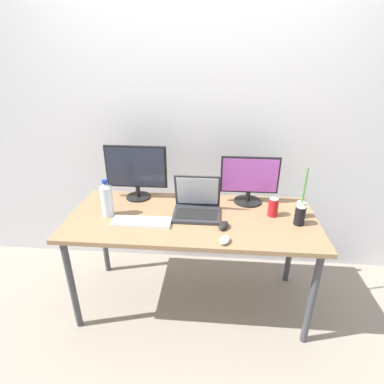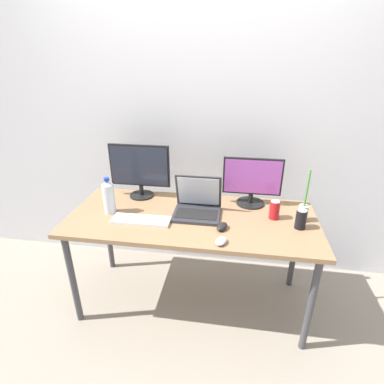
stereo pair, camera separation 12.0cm
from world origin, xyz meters
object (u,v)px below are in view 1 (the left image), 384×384
at_px(mouse_by_keyboard, 224,225).
at_px(soda_can_by_laptop, 300,216).
at_px(mouse_by_laptop, 225,240).
at_px(water_bottle, 107,199).
at_px(monitor_center, 249,179).
at_px(work_desk, 192,225).
at_px(laptop_silver, 197,205).
at_px(soda_can_near_keyboard, 273,207).
at_px(bamboo_vase, 301,207).
at_px(monitor_left, 136,170).
at_px(keyboard_main, 142,222).

distance_m(mouse_by_keyboard, soda_can_by_laptop, 0.49).
xyz_separation_m(mouse_by_laptop, water_bottle, (-0.77, 0.26, 0.10)).
bearing_deg(monitor_center, work_desk, -147.47).
bearing_deg(laptop_silver, mouse_by_laptop, -61.51).
distance_m(work_desk, soda_can_near_keyboard, 0.56).
bearing_deg(monitor_center, bamboo_vase, -30.57).
height_order(work_desk, monitor_left, monitor_left).
xyz_separation_m(monitor_center, soda_can_by_laptop, (0.30, -0.29, -0.12)).
distance_m(work_desk, laptop_silver, 0.14).
xyz_separation_m(monitor_left, soda_can_by_laptop, (1.12, -0.30, -0.16)).
bearing_deg(work_desk, keyboard_main, -159.54).
xyz_separation_m(monitor_left, mouse_by_keyboard, (0.64, -0.39, -0.20)).
height_order(work_desk, keyboard_main, keyboard_main).
bearing_deg(water_bottle, monitor_left, 65.00).
xyz_separation_m(soda_can_near_keyboard, soda_can_by_laptop, (0.15, -0.10, 0.00)).
bearing_deg(bamboo_vase, mouse_by_laptop, -145.89).
bearing_deg(mouse_by_laptop, mouse_by_keyboard, 110.41).
distance_m(laptop_silver, water_bottle, 0.60).
relative_size(mouse_by_laptop, water_bottle, 0.35).
bearing_deg(soda_can_near_keyboard, laptop_silver, -179.23).
relative_size(keyboard_main, mouse_by_laptop, 4.17).
bearing_deg(monitor_center, laptop_silver, -151.32).
bearing_deg(soda_can_by_laptop, water_bottle, 179.28).
relative_size(work_desk, monitor_left, 3.67).
distance_m(monitor_left, bamboo_vase, 1.17).
relative_size(monitor_left, soda_can_near_keyboard, 3.57).
height_order(soda_can_by_laptop, bamboo_vase, bamboo_vase).
bearing_deg(mouse_by_keyboard, water_bottle, -167.31).
bearing_deg(soda_can_near_keyboard, monitor_left, 168.38).
xyz_separation_m(monitor_left, laptop_silver, (0.46, -0.21, -0.16)).
bearing_deg(mouse_by_laptop, monitor_center, 90.59).
height_order(water_bottle, bamboo_vase, bamboo_vase).
xyz_separation_m(water_bottle, soda_can_near_keyboard, (1.10, 0.09, -0.05)).
relative_size(monitor_left, water_bottle, 1.76).
height_order(monitor_center, laptop_silver, monitor_center).
distance_m(keyboard_main, mouse_by_keyboard, 0.52).
xyz_separation_m(mouse_by_keyboard, soda_can_near_keyboard, (0.33, 0.19, 0.04)).
bearing_deg(soda_can_by_laptop, monitor_left, 164.96).
bearing_deg(water_bottle, soda_can_by_laptop, -0.72).
relative_size(water_bottle, soda_can_by_laptop, 2.03).
xyz_separation_m(monitor_left, bamboo_vase, (1.15, -0.20, -0.15)).
xyz_separation_m(monitor_center, laptop_silver, (-0.36, -0.20, -0.12)).
height_order(mouse_by_keyboard, bamboo_vase, bamboo_vase).
bearing_deg(monitor_center, mouse_by_laptop, -108.26).
height_order(monitor_left, mouse_by_laptop, monitor_left).
bearing_deg(work_desk, monitor_center, 32.53).
bearing_deg(soda_can_near_keyboard, work_desk, -173.85).
relative_size(mouse_by_keyboard, water_bottle, 0.39).
bearing_deg(mouse_by_laptop, water_bottle, -179.69).
bearing_deg(keyboard_main, monitor_center, 27.07).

